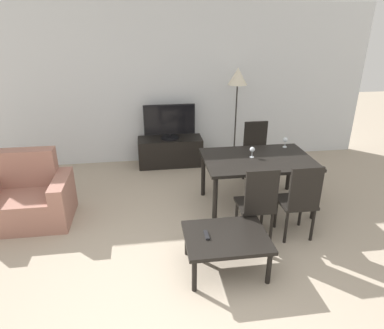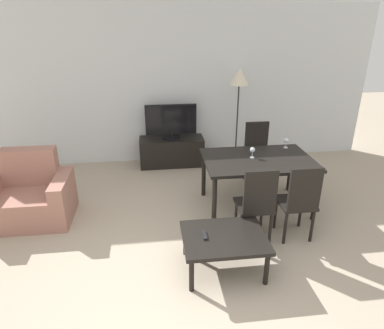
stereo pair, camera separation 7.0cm
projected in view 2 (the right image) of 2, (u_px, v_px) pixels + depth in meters
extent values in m
plane|color=tan|center=(174.00, 313.00, 3.06)|extent=(18.00, 18.00, 0.00)
cube|color=silver|center=(156.00, 86.00, 5.89)|extent=(7.66, 0.06, 2.70)
cube|color=#9E6B5B|center=(30.00, 206.00, 4.40)|extent=(0.69, 0.75, 0.40)
cube|color=#9E6B5B|center=(30.00, 166.00, 4.48)|extent=(0.69, 0.20, 0.49)
cube|color=#9E6B5B|center=(64.00, 198.00, 4.42)|extent=(0.18, 0.75, 0.58)
cube|color=black|center=(172.00, 151.00, 6.08)|extent=(1.11, 0.45, 0.49)
cylinder|color=black|center=(171.00, 137.00, 5.98)|extent=(0.31, 0.31, 0.03)
cylinder|color=black|center=(171.00, 135.00, 5.96)|extent=(0.04, 0.04, 0.05)
cube|color=black|center=(171.00, 119.00, 5.85)|extent=(0.88, 0.04, 0.52)
cube|color=black|center=(171.00, 120.00, 5.83)|extent=(0.84, 0.01, 0.49)
cube|color=black|center=(224.00, 237.00, 3.46)|extent=(0.85, 0.67, 0.04)
cylinder|color=black|center=(192.00, 275.00, 3.25)|extent=(0.05, 0.05, 0.36)
cylinder|color=black|center=(267.00, 269.00, 3.33)|extent=(0.05, 0.05, 0.36)
cylinder|color=black|center=(185.00, 240.00, 3.76)|extent=(0.05, 0.05, 0.36)
cylinder|color=black|center=(251.00, 235.00, 3.84)|extent=(0.05, 0.05, 0.36)
cube|color=black|center=(258.00, 160.00, 4.52)|extent=(1.44, 0.97, 0.04)
cylinder|color=black|center=(214.00, 203.00, 4.20)|extent=(0.06, 0.06, 0.68)
cylinder|color=black|center=(316.00, 196.00, 4.35)|extent=(0.06, 0.06, 0.68)
cylinder|color=black|center=(204.00, 174.00, 4.97)|extent=(0.06, 0.06, 0.68)
cylinder|color=black|center=(290.00, 169.00, 5.12)|extent=(0.06, 0.06, 0.68)
cube|color=black|center=(254.00, 206.00, 3.95)|extent=(0.40, 0.40, 0.04)
cylinder|color=black|center=(236.00, 216.00, 4.17)|extent=(0.04, 0.04, 0.42)
cylinder|color=black|center=(261.00, 214.00, 4.20)|extent=(0.04, 0.04, 0.42)
cylinder|color=black|center=(243.00, 231.00, 3.87)|extent=(0.04, 0.04, 0.42)
cylinder|color=black|center=(270.00, 229.00, 3.91)|extent=(0.04, 0.04, 0.42)
cube|color=black|center=(260.00, 192.00, 3.67)|extent=(0.37, 0.04, 0.50)
cube|color=black|center=(259.00, 158.00, 5.30)|extent=(0.40, 0.40, 0.04)
cylinder|color=black|center=(250.00, 176.00, 5.23)|extent=(0.04, 0.04, 0.42)
cylinder|color=black|center=(271.00, 175.00, 5.26)|extent=(0.04, 0.04, 0.42)
cylinder|color=black|center=(245.00, 167.00, 5.52)|extent=(0.04, 0.04, 0.42)
cylinder|color=black|center=(264.00, 166.00, 5.56)|extent=(0.04, 0.04, 0.42)
cube|color=black|center=(257.00, 137.00, 5.36)|extent=(0.37, 0.04, 0.50)
cube|color=black|center=(295.00, 203.00, 4.00)|extent=(0.40, 0.40, 0.04)
cylinder|color=black|center=(275.00, 213.00, 4.22)|extent=(0.04, 0.04, 0.42)
cylinder|color=black|center=(300.00, 212.00, 4.26)|extent=(0.04, 0.04, 0.42)
cylinder|color=black|center=(285.00, 228.00, 3.93)|extent=(0.04, 0.04, 0.42)
cylinder|color=black|center=(312.00, 226.00, 3.96)|extent=(0.04, 0.04, 0.42)
cube|color=black|center=(305.00, 189.00, 3.73)|extent=(0.37, 0.04, 0.50)
cylinder|color=black|center=(235.00, 164.00, 6.14)|extent=(0.24, 0.24, 0.02)
cylinder|color=black|center=(237.00, 126.00, 5.86)|extent=(0.02, 0.02, 1.40)
cone|color=beige|center=(239.00, 76.00, 5.53)|extent=(0.32, 0.32, 0.27)
cube|color=black|center=(204.00, 235.00, 3.45)|extent=(0.04, 0.15, 0.02)
cylinder|color=silver|center=(252.00, 157.00, 4.54)|extent=(0.06, 0.06, 0.01)
cylinder|color=silver|center=(252.00, 155.00, 4.52)|extent=(0.01, 0.01, 0.07)
sphere|color=silver|center=(253.00, 150.00, 4.50)|extent=(0.07, 0.07, 0.07)
cylinder|color=silver|center=(286.00, 147.00, 4.89)|extent=(0.06, 0.06, 0.01)
cylinder|color=silver|center=(286.00, 145.00, 4.87)|extent=(0.01, 0.01, 0.07)
sphere|color=silver|center=(286.00, 140.00, 4.84)|extent=(0.07, 0.07, 0.07)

